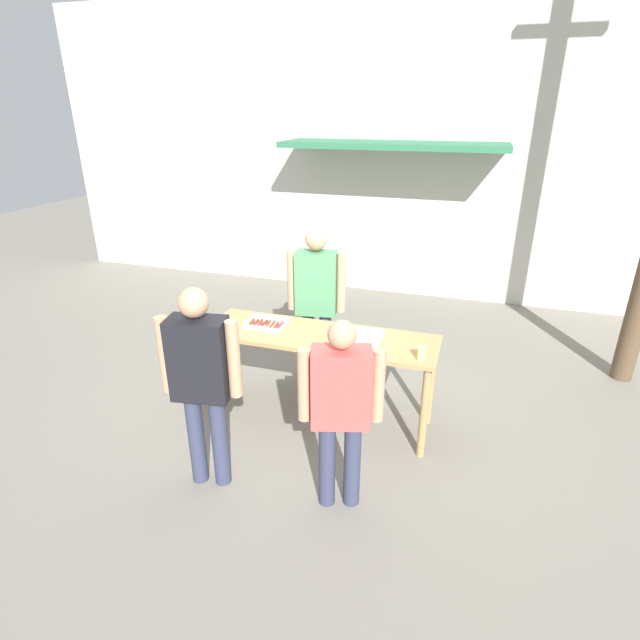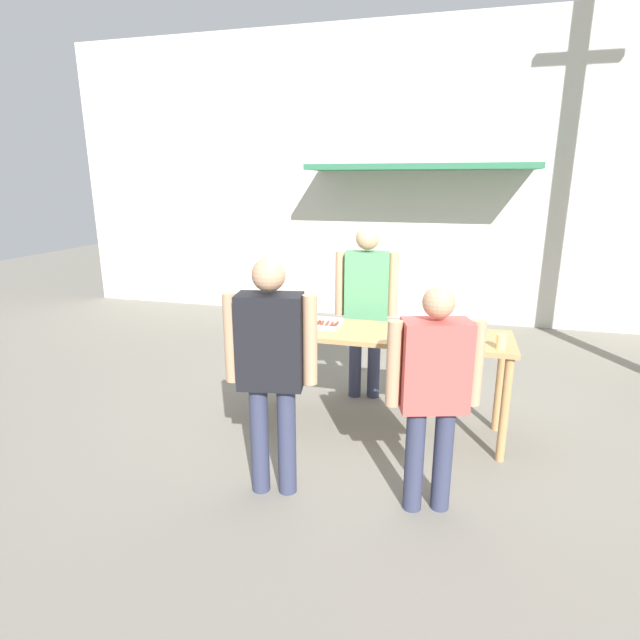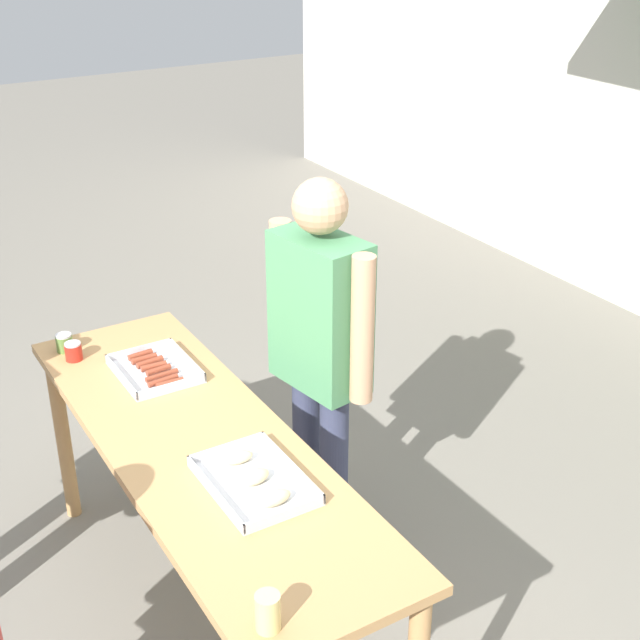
% 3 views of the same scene
% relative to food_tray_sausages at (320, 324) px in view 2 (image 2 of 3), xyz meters
% --- Properties ---
extents(ground_plane, '(24.00, 24.00, 0.00)m').
position_rel_food_tray_sausages_xyz_m(ground_plane, '(0.57, -0.05, -0.95)').
color(ground_plane, slate).
extents(building_facade_back, '(12.00, 1.11, 4.50)m').
position_rel_food_tray_sausages_xyz_m(building_facade_back, '(0.57, 3.93, 1.30)').
color(building_facade_back, beige).
rests_on(building_facade_back, ground).
extents(serving_table, '(2.21, 0.67, 0.94)m').
position_rel_food_tray_sausages_xyz_m(serving_table, '(0.57, -0.05, -0.14)').
color(serving_table, tan).
rests_on(serving_table, ground).
extents(food_tray_sausages, '(0.38, 0.31, 0.04)m').
position_rel_food_tray_sausages_xyz_m(food_tray_sausages, '(0.00, 0.00, 0.00)').
color(food_tray_sausages, silver).
rests_on(food_tray_sausages, serving_table).
extents(food_tray_buns, '(0.45, 0.31, 0.06)m').
position_rel_food_tray_sausages_xyz_m(food_tray_buns, '(0.93, 0.00, 0.00)').
color(food_tray_buns, silver).
rests_on(food_tray_buns, serving_table).
extents(condiment_jar_mustard, '(0.07, 0.07, 0.08)m').
position_rel_food_tray_sausages_xyz_m(condiment_jar_mustard, '(-0.40, -0.27, 0.03)').
color(condiment_jar_mustard, '#567A38').
rests_on(condiment_jar_mustard, serving_table).
extents(condiment_jar_ketchup, '(0.07, 0.07, 0.08)m').
position_rel_food_tray_sausages_xyz_m(condiment_jar_ketchup, '(-0.30, -0.26, 0.03)').
color(condiment_jar_ketchup, '#B22319').
rests_on(condiment_jar_ketchup, serving_table).
extents(beer_cup, '(0.07, 0.07, 0.12)m').
position_rel_food_tray_sausages_xyz_m(beer_cup, '(1.54, -0.27, 0.04)').
color(beer_cup, '#DBC67A').
rests_on(beer_cup, serving_table).
extents(person_server_behind_table, '(0.62, 0.30, 1.78)m').
position_rel_food_tray_sausages_xyz_m(person_server_behind_table, '(0.31, 0.64, 0.11)').
color(person_server_behind_table, '#333851').
rests_on(person_server_behind_table, ground).
extents(person_customer_holding_hotdog, '(0.63, 0.31, 1.73)m').
position_rel_food_tray_sausages_xyz_m(person_customer_holding_hotdog, '(-0.03, -1.19, 0.07)').
color(person_customer_holding_hotdog, '#333851').
rests_on(person_customer_holding_hotdog, ground).
extents(person_customer_with_cup, '(0.60, 0.35, 1.58)m').
position_rel_food_tray_sausages_xyz_m(person_customer_with_cup, '(1.07, -1.10, -0.02)').
color(person_customer_with_cup, '#333851').
rests_on(person_customer_with_cup, ground).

